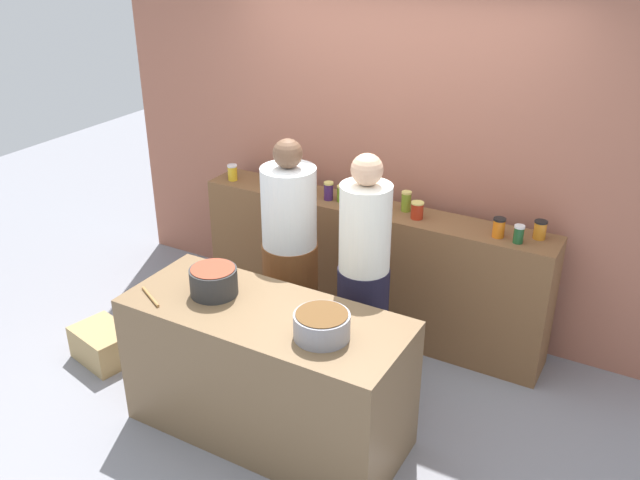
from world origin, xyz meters
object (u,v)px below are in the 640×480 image
(preserve_jar_9, at_px, (417,210))
(preserve_jar_2, at_px, (293,179))
(preserve_jar_1, at_px, (270,177))
(preserve_jar_0, at_px, (232,172))
(preserve_jar_12, at_px, (540,230))
(preserve_jar_4, at_px, (329,191))
(cook_with_tongs, at_px, (290,265))
(wooden_spoon, at_px, (150,297))
(bread_crate, at_px, (104,344))
(preserve_jar_10, at_px, (499,227))
(preserve_jar_11, at_px, (519,234))
(preserve_jar_3, at_px, (307,188))
(preserve_jar_6, at_px, (362,193))
(cooking_pot_center, at_px, (322,325))
(preserve_jar_5, at_px, (342,193))
(preserve_jar_8, at_px, (406,201))
(cooking_pot_left, at_px, (214,281))
(preserve_jar_7, at_px, (382,205))
(cook_in_cap, at_px, (363,290))

(preserve_jar_9, bearing_deg, preserve_jar_2, 175.19)
(preserve_jar_2, bearing_deg, preserve_jar_1, -168.74)
(preserve_jar_0, relative_size, preserve_jar_12, 1.02)
(preserve_jar_4, bearing_deg, cook_with_tongs, -87.40)
(preserve_jar_2, relative_size, wooden_spoon, 0.51)
(preserve_jar_4, distance_m, bread_crate, 1.97)
(preserve_jar_10, xyz_separation_m, preserve_jar_11, (0.14, -0.02, -0.01))
(preserve_jar_3, bearing_deg, wooden_spoon, -95.22)
(preserve_jar_0, height_order, bread_crate, preserve_jar_0)
(preserve_jar_6, height_order, wooden_spoon, preserve_jar_6)
(cooking_pot_center, distance_m, wooden_spoon, 1.09)
(preserve_jar_3, xyz_separation_m, preserve_jar_5, (0.29, 0.02, 0.00))
(preserve_jar_1, bearing_deg, preserve_jar_8, 1.59)
(preserve_jar_2, xyz_separation_m, cook_with_tongs, (0.40, -0.69, -0.33))
(preserve_jar_10, distance_m, cook_with_tongs, 1.42)
(preserve_jar_10, bearing_deg, preserve_jar_3, 179.47)
(preserve_jar_2, bearing_deg, preserve_jar_8, -0.32)
(preserve_jar_2, distance_m, cooking_pot_left, 1.48)
(preserve_jar_8, height_order, cooking_pot_left, preserve_jar_8)
(preserve_jar_4, height_order, preserve_jar_5, preserve_jar_4)
(preserve_jar_1, relative_size, preserve_jar_3, 1.00)
(preserve_jar_6, bearing_deg, cook_with_tongs, -107.54)
(cooking_pot_left, bearing_deg, preserve_jar_11, 42.02)
(preserve_jar_1, relative_size, preserve_jar_10, 0.87)
(preserve_jar_4, distance_m, wooden_spoon, 1.62)
(preserve_jar_12, bearing_deg, preserve_jar_3, -176.89)
(preserve_jar_1, distance_m, preserve_jar_7, 1.01)
(preserve_jar_7, bearing_deg, preserve_jar_5, 173.15)
(wooden_spoon, bearing_deg, preserve_jar_6, 70.91)
(preserve_jar_7, height_order, bread_crate, preserve_jar_7)
(preserve_jar_9, distance_m, bread_crate, 2.44)
(preserve_jar_1, distance_m, preserve_jar_9, 1.26)
(cook_with_tongs, xyz_separation_m, cook_in_cap, (0.61, -0.10, 0.03))
(preserve_jar_10, bearing_deg, preserve_jar_1, 177.89)
(preserve_jar_3, xyz_separation_m, preserve_jar_6, (0.43, 0.07, 0.02))
(bread_crate, bearing_deg, preserve_jar_9, 36.14)
(preserve_jar_11, relative_size, cooking_pot_left, 0.43)
(preserve_jar_2, relative_size, preserve_jar_9, 1.05)
(preserve_jar_3, relative_size, preserve_jar_10, 0.87)
(cooking_pot_left, height_order, cook_in_cap, cook_in_cap)
(preserve_jar_5, height_order, preserve_jar_7, preserve_jar_5)
(preserve_jar_11, relative_size, wooden_spoon, 0.48)
(cooking_pot_left, bearing_deg, preserve_jar_10, 45.40)
(cooking_pot_left, height_order, bread_crate, cooking_pot_left)
(preserve_jar_2, bearing_deg, preserve_jar_3, -26.67)
(preserve_jar_5, xyz_separation_m, preserve_jar_8, (0.48, 0.07, 0.01))
(preserve_jar_10, bearing_deg, cooking_pot_left, -134.60)
(preserve_jar_10, bearing_deg, wooden_spoon, -135.85)
(preserve_jar_10, bearing_deg, cook_with_tongs, -155.03)
(cook_with_tongs, bearing_deg, preserve_jar_5, 83.16)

